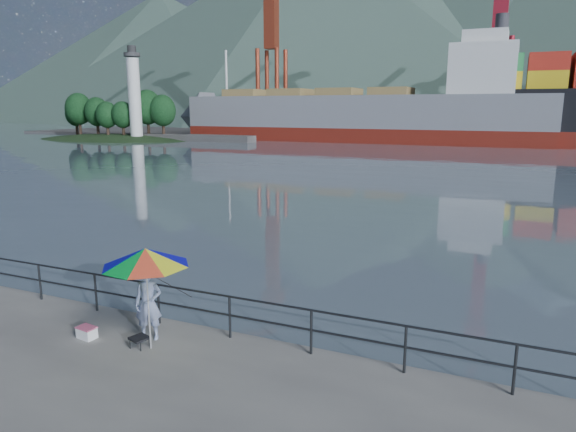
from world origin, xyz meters
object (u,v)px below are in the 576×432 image
object	(u,v)px
fisherman	(148,304)
beach_umbrella	(146,257)
cooler_bag	(87,333)
bulk_carrier	(370,115)

from	to	relation	value
fisherman	beach_umbrella	size ratio (longest dim) A/B	0.73
cooler_bag	bulk_carrier	size ratio (longest dim) A/B	0.01
beach_umbrella	fisherman	bearing A→B (deg)	129.77
cooler_bag	beach_umbrella	bearing A→B (deg)	13.21
cooler_bag	bulk_carrier	xyz separation A→B (m)	(-12.76, 73.43, 3.92)
beach_umbrella	bulk_carrier	xyz separation A→B (m)	(-14.44, 73.26, 1.94)
fisherman	cooler_bag	bearing A→B (deg)	178.26
beach_umbrella	cooler_bag	size ratio (longest dim) A/B	5.51
beach_umbrella	bulk_carrier	distance (m)	74.69
cooler_bag	bulk_carrier	bearing A→B (deg)	107.24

